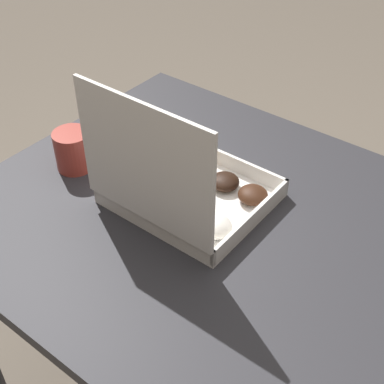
{
  "coord_description": "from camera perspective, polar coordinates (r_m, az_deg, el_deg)",
  "views": [
    {
      "loc": [
        -0.51,
        0.69,
        1.46
      ],
      "look_at": [
        0.04,
        -0.02,
        0.72
      ],
      "focal_mm": 50.0,
      "sensor_mm": 36.0,
      "label": 1
    }
  ],
  "objects": [
    {
      "name": "dining_table",
      "position": [
        1.22,
        0.84,
        -5.61
      ],
      "size": [
        0.96,
        0.86,
        0.71
      ],
      "color": "#2D2D33",
      "rests_on": "ground_plane"
    },
    {
      "name": "donut_box",
      "position": [
        1.1,
        -0.92,
        0.42
      ],
      "size": [
        0.32,
        0.29,
        0.31
      ],
      "color": "white",
      "rests_on": "dining_table"
    },
    {
      "name": "coffee_mug",
      "position": [
        1.27,
        -12.56,
        4.45
      ],
      "size": [
        0.09,
        0.09,
        0.09
      ],
      "color": "#A3382D",
      "rests_on": "dining_table"
    }
  ]
}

